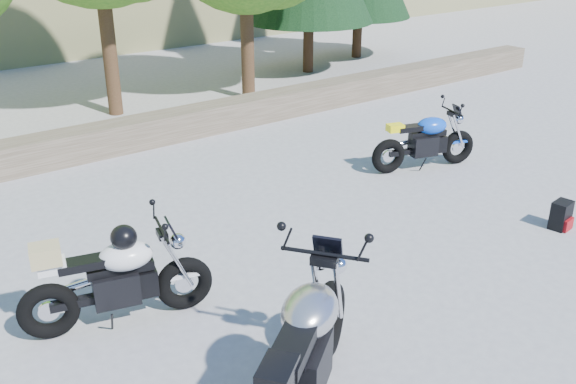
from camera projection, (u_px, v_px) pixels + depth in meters
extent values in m
plane|color=gray|center=(329.00, 290.00, 6.90)|extent=(90.00, 90.00, 0.00)
cube|color=brown|center=(120.00, 136.00, 10.84)|extent=(22.00, 0.55, 0.50)
cylinder|color=#382314|center=(107.00, 29.00, 12.25)|extent=(0.28, 0.28, 3.36)
cylinder|color=#382314|center=(247.00, 30.00, 13.43)|extent=(0.28, 0.28, 2.91)
cylinder|color=#382314|center=(308.00, 28.00, 15.88)|extent=(0.26, 0.26, 2.16)
cylinder|color=#382314|center=(358.00, 22.00, 17.58)|extent=(0.26, 0.26, 1.92)
torus|color=black|center=(328.00, 320.00, 5.78)|extent=(0.69, 0.57, 0.72)
cylinder|color=silver|center=(328.00, 320.00, 5.78)|extent=(0.23, 0.18, 0.25)
cube|color=black|center=(304.00, 365.00, 4.99)|extent=(0.64, 0.59, 0.41)
cube|color=black|center=(307.00, 333.00, 4.96)|extent=(0.74, 0.61, 0.11)
ellipsoid|color=#ACACB0|center=(310.00, 311.00, 4.97)|extent=(0.78, 0.74, 0.34)
cube|color=black|center=(292.00, 349.00, 4.53)|extent=(0.60, 0.53, 0.10)
cube|color=black|center=(277.00, 374.00, 4.22)|extent=(0.39, 0.37, 0.15)
cylinder|color=black|center=(325.00, 254.00, 5.26)|extent=(0.47, 0.62, 0.04)
sphere|color=silver|center=(329.00, 264.00, 5.49)|extent=(0.20, 0.20, 0.20)
torus|color=black|center=(184.00, 283.00, 6.48)|extent=(0.60, 0.28, 0.58)
torus|color=black|center=(49.00, 311.00, 6.03)|extent=(0.60, 0.28, 0.58)
cylinder|color=silver|center=(184.00, 283.00, 6.48)|extent=(0.20, 0.08, 0.20)
cylinder|color=silver|center=(49.00, 311.00, 6.03)|extent=(0.20, 0.08, 0.20)
cube|color=black|center=(116.00, 288.00, 6.21)|extent=(0.49, 0.37, 0.33)
cube|color=black|center=(121.00, 269.00, 6.15)|extent=(0.65, 0.30, 0.09)
ellipsoid|color=silver|center=(126.00, 256.00, 6.12)|extent=(0.59, 0.47, 0.27)
cube|color=black|center=(83.00, 264.00, 5.98)|extent=(0.49, 0.30, 0.08)
cube|color=silver|center=(52.00, 266.00, 5.87)|extent=(0.29, 0.24, 0.12)
cylinder|color=black|center=(162.00, 230.00, 6.16)|extent=(0.18, 0.59, 0.03)
sphere|color=silver|center=(178.00, 241.00, 6.27)|extent=(0.16, 0.16, 0.16)
ellipsoid|color=black|center=(124.00, 237.00, 6.04)|extent=(0.31, 0.32, 0.24)
cube|color=tan|center=(45.00, 255.00, 5.81)|extent=(0.32, 0.30, 0.18)
torus|color=black|center=(458.00, 147.00, 10.27)|extent=(0.57, 0.29, 0.55)
torus|color=black|center=(388.00, 156.00, 9.89)|extent=(0.57, 0.29, 0.55)
cylinder|color=silver|center=(458.00, 147.00, 10.27)|extent=(0.19, 0.09, 0.19)
cylinder|color=silver|center=(388.00, 156.00, 9.89)|extent=(0.19, 0.09, 0.19)
cube|color=black|center=(423.00, 145.00, 10.03)|extent=(0.47, 0.37, 0.31)
cube|color=black|center=(428.00, 133.00, 9.97)|extent=(0.62, 0.31, 0.09)
ellipsoid|color=blue|center=(432.00, 126.00, 9.94)|extent=(0.57, 0.47, 0.26)
cube|color=black|center=(410.00, 128.00, 9.83)|extent=(0.47, 0.31, 0.08)
cube|color=#FFEE0D|center=(395.00, 128.00, 9.73)|extent=(0.28, 0.24, 0.11)
cylinder|color=black|center=(452.00, 111.00, 9.97)|extent=(0.19, 0.55, 0.03)
sphere|color=silver|center=(459.00, 119.00, 10.07)|extent=(0.16, 0.16, 0.16)
cube|color=black|center=(561.00, 215.00, 8.19)|extent=(0.30, 0.23, 0.37)
cube|color=maroon|center=(569.00, 225.00, 8.15)|extent=(0.21, 0.07, 0.15)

